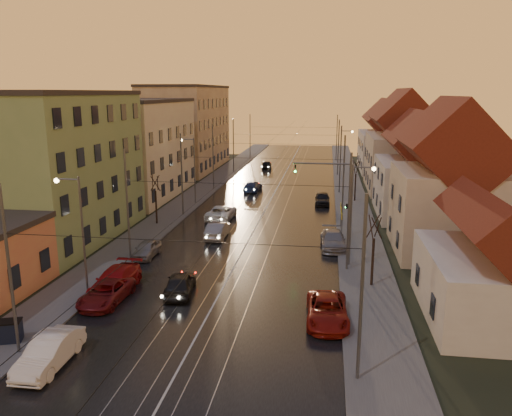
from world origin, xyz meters
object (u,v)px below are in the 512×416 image
at_px(driving_car_1, 218,230).
at_px(street_lamp_3, 343,151).
at_px(street_lamp_1, 355,205).
at_px(driving_car_3, 253,186).
at_px(parked_left_3, 147,249).
at_px(parked_right_1, 333,240).
at_px(traffic_light_mast, 339,189).
at_px(driving_car_2, 221,212).
at_px(street_lamp_0, 78,224).
at_px(parked_right_0, 327,311).
at_px(parked_left_2, 115,281).
at_px(parked_right_2, 322,199).
at_px(driving_car_0, 180,283).
at_px(dumpster, 10,332).
at_px(parked_left_0, 49,352).
at_px(street_lamp_2, 192,164).
at_px(driving_car_4, 267,165).
at_px(parked_left_1, 106,293).

bearing_deg(driving_car_1, street_lamp_3, -112.16).
relative_size(street_lamp_1, driving_car_1, 1.74).
distance_m(driving_car_3, parked_left_3, 29.14).
height_order(driving_car_3, parked_right_1, parked_right_1).
xyz_separation_m(traffic_light_mast, driving_car_2, (-12.10, 5.12, -3.85)).
relative_size(street_lamp_0, parked_right_0, 1.54).
bearing_deg(parked_right_0, street_lamp_0, 170.72).
distance_m(parked_left_2, parked_right_2, 32.17).
height_order(parked_right_1, parked_right_2, parked_right_2).
xyz_separation_m(driving_car_2, parked_right_0, (11.26, -23.09, -0.03)).
height_order(driving_car_0, parked_right_2, driving_car_0).
relative_size(traffic_light_mast, dumpster, 6.00).
height_order(street_lamp_1, parked_left_0, street_lamp_1).
distance_m(street_lamp_2, driving_car_1, 15.64).
distance_m(driving_car_0, driving_car_4, 56.76).
relative_size(parked_left_1, parked_left_2, 0.90).
relative_size(parked_right_0, dumpster, 4.34).
height_order(street_lamp_0, driving_car_1, street_lamp_0).
distance_m(parked_left_1, dumpster, 6.49).
distance_m(street_lamp_0, street_lamp_1, 19.89).
bearing_deg(driving_car_4, parked_right_1, 97.38).
xyz_separation_m(parked_left_2, parked_right_1, (14.68, 11.97, -0.05)).
bearing_deg(parked_left_1, driving_car_2, 84.70).
distance_m(street_lamp_3, driving_car_0, 44.89).
bearing_deg(driving_car_2, parked_left_0, 88.46).
distance_m(street_lamp_3, parked_left_3, 39.89).
distance_m(street_lamp_1, parked_right_0, 10.98).
bearing_deg(street_lamp_1, street_lamp_0, -156.28).
height_order(street_lamp_0, parked_right_1, street_lamp_0).
xyz_separation_m(street_lamp_0, driving_car_0, (6.47, 0.87, -4.14)).
distance_m(street_lamp_2, dumpster, 35.28).
bearing_deg(driving_car_0, street_lamp_3, -112.73).
height_order(parked_left_2, dumpster, parked_left_2).
distance_m(driving_car_2, parked_left_0, 30.04).
height_order(traffic_light_mast, driving_car_4, traffic_light_mast).
distance_m(driving_car_4, parked_left_0, 66.50).
bearing_deg(parked_left_1, parked_right_2, 68.55).
relative_size(street_lamp_0, parked_left_1, 1.64).
distance_m(driving_car_1, driving_car_2, 7.00).
bearing_deg(driving_car_4, driving_car_2, 82.66).
bearing_deg(street_lamp_2, driving_car_0, -76.59).
height_order(street_lamp_1, driving_car_1, street_lamp_1).
bearing_deg(street_lamp_0, street_lamp_2, 90.00).
bearing_deg(dumpster, driving_car_3, 62.76).
bearing_deg(driving_car_1, parked_left_2, 73.14).
xyz_separation_m(driving_car_0, dumpster, (-7.09, -7.90, -0.05)).
relative_size(driving_car_2, parked_right_2, 1.24).
bearing_deg(traffic_light_mast, street_lamp_3, 87.73).
bearing_deg(driving_car_1, driving_car_0, 91.42).
distance_m(street_lamp_0, street_lamp_2, 28.00).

